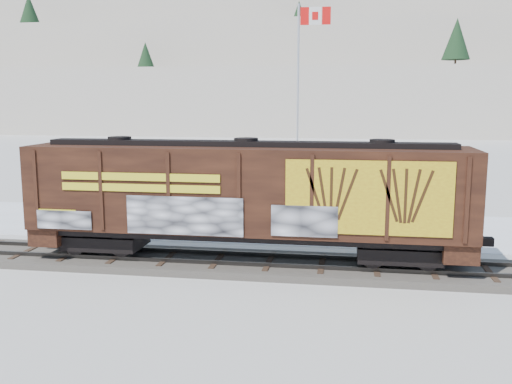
% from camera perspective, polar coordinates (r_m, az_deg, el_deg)
% --- Properties ---
extents(ground, '(500.00, 500.00, 0.00)m').
position_cam_1_polar(ground, '(22.08, 1.35, -7.65)').
color(ground, white).
rests_on(ground, ground).
extents(rail_track, '(50.00, 3.40, 0.43)m').
position_cam_1_polar(rail_track, '(22.04, 1.35, -7.29)').
color(rail_track, '#59544C').
rests_on(rail_track, ground).
extents(parking_strip, '(40.00, 8.00, 0.03)m').
position_cam_1_polar(parking_strip, '(29.28, 3.33, -3.40)').
color(parking_strip, white).
rests_on(parking_strip, ground).
extents(hillside, '(360.00, 110.00, 93.00)m').
position_cam_1_polar(hillside, '(160.95, 8.23, 11.97)').
color(hillside, white).
rests_on(hillside, ground).
extents(hopper_railcar, '(16.57, 3.06, 4.46)m').
position_cam_1_polar(hopper_railcar, '(21.55, -0.98, -0.13)').
color(hopper_railcar, black).
rests_on(hopper_railcar, rail_track).
extents(flagpole, '(2.30, 0.90, 11.88)m').
position_cam_1_polar(flagpole, '(34.33, 4.34, 5.87)').
color(flagpole, silver).
rests_on(flagpole, ground).
extents(car_silver, '(5.01, 3.56, 1.58)m').
position_cam_1_polar(car_silver, '(30.69, -12.74, -1.50)').
color(car_silver, '#B7B9BF').
rests_on(car_silver, parking_strip).
extents(car_white, '(4.43, 2.74, 1.38)m').
position_cam_1_polar(car_white, '(29.73, 0.26, -1.81)').
color(car_white, white).
rests_on(car_white, parking_strip).
extents(car_dark, '(4.64, 2.16, 1.31)m').
position_cam_1_polar(car_dark, '(28.01, 13.26, -2.81)').
color(car_dark, black).
rests_on(car_dark, parking_strip).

